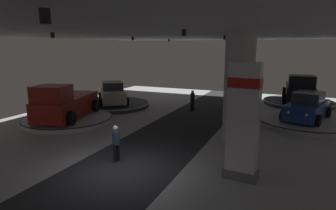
{
  "coord_description": "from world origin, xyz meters",
  "views": [
    {
      "loc": [
        6.02,
        -9.22,
        4.9
      ],
      "look_at": [
        -0.78,
        6.45,
        1.4
      ],
      "focal_mm": 31.06,
      "sensor_mm": 36.0,
      "label": 1
    }
  ],
  "objects_px": {
    "pickup_truck_mid_left": "(64,104)",
    "display_car_far_right": "(307,107)",
    "display_platform_far_left": "(113,104)",
    "visitor_walking_far": "(192,99)",
    "column_right": "(239,88)",
    "visitor_walking_near": "(116,141)",
    "display_platform_far_right": "(306,121)",
    "display_platform_deep_right": "(298,102)",
    "display_car_far_left": "(113,93)",
    "brand_sign_pylon": "(243,120)",
    "display_platform_mid_left": "(68,119)",
    "pickup_truck_deep_right": "(300,90)"
  },
  "relations": [
    {
      "from": "display_platform_far_right",
      "to": "display_platform_far_left",
      "type": "bearing_deg",
      "value": -179.03
    },
    {
      "from": "brand_sign_pylon",
      "to": "pickup_truck_deep_right",
      "type": "distance_m",
      "value": 15.88
    },
    {
      "from": "column_right",
      "to": "display_platform_deep_right",
      "type": "xyz_separation_m",
      "value": [
        3.09,
        11.45,
        -2.56
      ]
    },
    {
      "from": "column_right",
      "to": "display_platform_mid_left",
      "type": "xyz_separation_m",
      "value": [
        -10.76,
        -0.76,
        -2.57
      ]
    },
    {
      "from": "column_right",
      "to": "pickup_truck_mid_left",
      "type": "xyz_separation_m",
      "value": [
        -10.68,
        -1.07,
        -1.49
      ]
    },
    {
      "from": "display_car_far_left",
      "to": "pickup_truck_deep_right",
      "type": "xyz_separation_m",
      "value": [
        13.98,
        6.51,
        0.19
      ]
    },
    {
      "from": "brand_sign_pylon",
      "to": "visitor_walking_near",
      "type": "bearing_deg",
      "value": -174.91
    },
    {
      "from": "display_platform_mid_left",
      "to": "display_platform_far_right",
      "type": "height_order",
      "value": "display_platform_far_right"
    },
    {
      "from": "display_car_far_right",
      "to": "visitor_walking_near",
      "type": "distance_m",
      "value": 12.53
    },
    {
      "from": "display_platform_mid_left",
      "to": "display_car_far_right",
      "type": "bearing_deg",
      "value": 21.54
    },
    {
      "from": "column_right",
      "to": "visitor_walking_near",
      "type": "height_order",
      "value": "column_right"
    },
    {
      "from": "display_platform_far_left",
      "to": "visitor_walking_far",
      "type": "distance_m",
      "value": 6.61
    },
    {
      "from": "visitor_walking_far",
      "to": "display_platform_deep_right",
      "type": "bearing_deg",
      "value": 38.2
    },
    {
      "from": "visitor_walking_near",
      "to": "visitor_walking_far",
      "type": "height_order",
      "value": "same"
    },
    {
      "from": "display_car_far_left",
      "to": "visitor_walking_near",
      "type": "bearing_deg",
      "value": -55.33
    },
    {
      "from": "display_car_far_right",
      "to": "brand_sign_pylon",
      "type": "bearing_deg",
      "value": -104.69
    },
    {
      "from": "display_platform_mid_left",
      "to": "pickup_truck_deep_right",
      "type": "bearing_deg",
      "value": 40.61
    },
    {
      "from": "visitor_walking_near",
      "to": "column_right",
      "type": "bearing_deg",
      "value": 50.23
    },
    {
      "from": "pickup_truck_mid_left",
      "to": "display_car_far_right",
      "type": "relative_size",
      "value": 1.25
    },
    {
      "from": "brand_sign_pylon",
      "to": "display_car_far_right",
      "type": "relative_size",
      "value": 0.96
    },
    {
      "from": "pickup_truck_mid_left",
      "to": "display_car_far_left",
      "type": "relative_size",
      "value": 1.28
    },
    {
      "from": "visitor_walking_near",
      "to": "pickup_truck_mid_left",
      "type": "bearing_deg",
      "value": 148.47
    },
    {
      "from": "brand_sign_pylon",
      "to": "pickup_truck_mid_left",
      "type": "height_order",
      "value": "brand_sign_pylon"
    },
    {
      "from": "display_car_far_left",
      "to": "visitor_walking_far",
      "type": "relative_size",
      "value": 2.78
    },
    {
      "from": "display_platform_far_right",
      "to": "display_car_far_right",
      "type": "height_order",
      "value": "display_car_far_right"
    },
    {
      "from": "brand_sign_pylon",
      "to": "visitor_walking_near",
      "type": "height_order",
      "value": "brand_sign_pylon"
    },
    {
      "from": "pickup_truck_deep_right",
      "to": "visitor_walking_far",
      "type": "distance_m",
      "value": 9.31
    },
    {
      "from": "display_platform_far_left",
      "to": "visitor_walking_far",
      "type": "height_order",
      "value": "visitor_walking_far"
    },
    {
      "from": "display_platform_deep_right",
      "to": "display_platform_mid_left",
      "type": "bearing_deg",
      "value": -138.61
    },
    {
      "from": "display_platform_deep_right",
      "to": "display_car_far_right",
      "type": "distance_m",
      "value": 6.66
    },
    {
      "from": "display_platform_mid_left",
      "to": "pickup_truck_deep_right",
      "type": "distance_m",
      "value": 18.29
    },
    {
      "from": "brand_sign_pylon",
      "to": "display_platform_far_left",
      "type": "relative_size",
      "value": 0.73
    },
    {
      "from": "visitor_walking_far",
      "to": "column_right",
      "type": "bearing_deg",
      "value": -52.01
    },
    {
      "from": "pickup_truck_deep_right",
      "to": "brand_sign_pylon",
      "type": "bearing_deg",
      "value": -97.62
    },
    {
      "from": "brand_sign_pylon",
      "to": "display_platform_mid_left",
      "type": "relative_size",
      "value": 0.77
    },
    {
      "from": "brand_sign_pylon",
      "to": "display_platform_mid_left",
      "type": "distance_m",
      "value": 12.54
    },
    {
      "from": "brand_sign_pylon",
      "to": "display_platform_far_left",
      "type": "bearing_deg",
      "value": 142.28
    },
    {
      "from": "display_platform_deep_right",
      "to": "visitor_walking_far",
      "type": "height_order",
      "value": "visitor_walking_far"
    },
    {
      "from": "column_right",
      "to": "display_car_far_left",
      "type": "distance_m",
      "value": 11.93
    },
    {
      "from": "column_right",
      "to": "pickup_truck_deep_right",
      "type": "bearing_deg",
      "value": 74.43
    },
    {
      "from": "display_platform_mid_left",
      "to": "pickup_truck_deep_right",
      "type": "height_order",
      "value": "pickup_truck_deep_right"
    },
    {
      "from": "display_platform_mid_left",
      "to": "pickup_truck_mid_left",
      "type": "height_order",
      "value": "pickup_truck_mid_left"
    },
    {
      "from": "display_platform_mid_left",
      "to": "display_platform_far_right",
      "type": "xyz_separation_m",
      "value": [
        14.23,
        5.59,
        0.01
      ]
    },
    {
      "from": "display_platform_deep_right",
      "to": "display_platform_far_right",
      "type": "height_order",
      "value": "display_platform_far_right"
    },
    {
      "from": "column_right",
      "to": "display_platform_deep_right",
      "type": "height_order",
      "value": "column_right"
    },
    {
      "from": "brand_sign_pylon",
      "to": "visitor_walking_far",
      "type": "distance_m",
      "value": 11.57
    },
    {
      "from": "display_platform_mid_left",
      "to": "display_car_far_right",
      "type": "height_order",
      "value": "display_car_far_right"
    },
    {
      "from": "display_platform_far_right",
      "to": "visitor_walking_far",
      "type": "height_order",
      "value": "visitor_walking_far"
    },
    {
      "from": "column_right",
      "to": "display_platform_far_left",
      "type": "relative_size",
      "value": 0.92
    },
    {
      "from": "display_platform_mid_left",
      "to": "display_car_far_left",
      "type": "height_order",
      "value": "display_car_far_left"
    }
  ]
}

